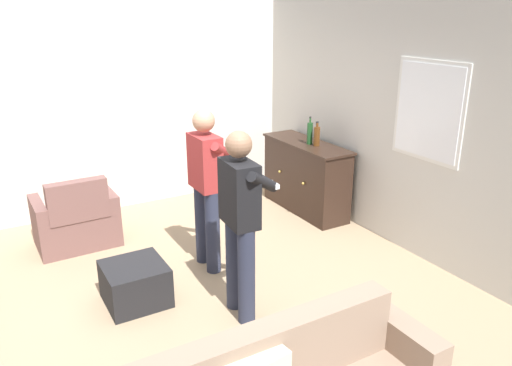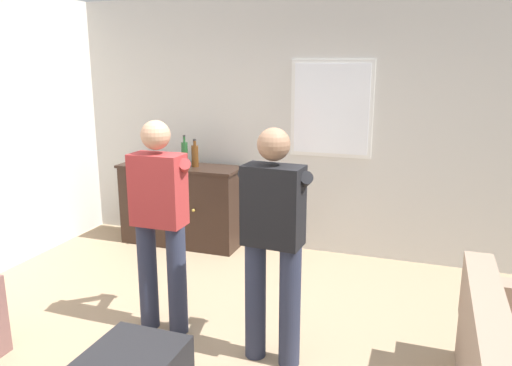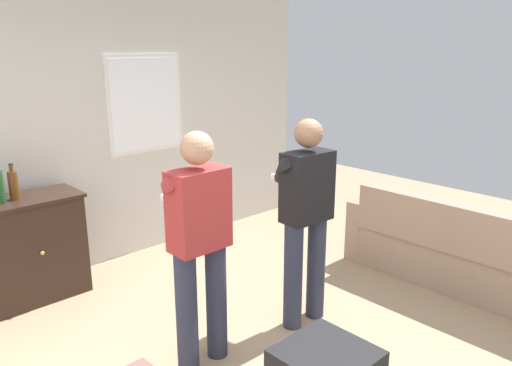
{
  "view_description": "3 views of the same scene",
  "coord_description": "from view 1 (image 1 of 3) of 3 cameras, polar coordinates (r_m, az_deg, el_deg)",
  "views": [
    {
      "loc": [
        3.87,
        -1.43,
        2.6
      ],
      "look_at": [
        0.26,
        0.66,
        1.13
      ],
      "focal_mm": 35.0,
      "sensor_mm": 36.0,
      "label": 1
    },
    {
      "loc": [
        1.42,
        -2.69,
        2.08
      ],
      "look_at": [
        0.24,
        0.68,
        1.22
      ],
      "focal_mm": 35.0,
      "sensor_mm": 36.0,
      "label": 2
    },
    {
      "loc": [
        -2.35,
        -2.04,
        2.2
      ],
      "look_at": [
        0.18,
        0.64,
        1.19
      ],
      "focal_mm": 35.0,
      "sensor_mm": 36.0,
      "label": 3
    }
  ],
  "objects": [
    {
      "name": "armchair",
      "position": [
        6.07,
        -19.81,
        -4.23
      ],
      "size": [
        0.67,
        0.89,
        0.85
      ],
      "color": "brown",
      "rests_on": "ground"
    },
    {
      "name": "wall_back_with_window",
      "position": [
        5.75,
        16.33,
        6.62
      ],
      "size": [
        5.2,
        0.15,
        2.8
      ],
      "color": "beige",
      "rests_on": "ground"
    },
    {
      "name": "bottle_wine_green",
      "position": [
        6.46,
        6.17,
        5.7
      ],
      "size": [
        0.07,
        0.07,
        0.36
      ],
      "color": "#1E4C23",
      "rests_on": "sideboard_cabinet"
    },
    {
      "name": "person_standing_right",
      "position": [
        4.2,
        -1.75,
        -3.92
      ],
      "size": [
        0.56,
        0.49,
        1.68
      ],
      "color": "#282D42",
      "rests_on": "ground"
    },
    {
      "name": "wall_side_left",
      "position": [
        6.8,
        -17.58,
        8.32
      ],
      "size": [
        0.12,
        5.2,
        2.8
      ],
      "primitive_type": "cube",
      "color": "silver",
      "rests_on": "ground"
    },
    {
      "name": "bottle_liquor_amber",
      "position": [
        6.38,
        6.96,
        5.37
      ],
      "size": [
        0.08,
        0.08,
        0.31
      ],
      "color": "#593314",
      "rests_on": "sideboard_cabinet"
    },
    {
      "name": "ottoman",
      "position": [
        4.84,
        -13.63,
        -11.11
      ],
      "size": [
        0.55,
        0.55,
        0.38
      ],
      "primitive_type": "cube",
      "color": "black",
      "rests_on": "ground"
    },
    {
      "name": "ground",
      "position": [
        4.88,
        -8.46,
        -13.04
      ],
      "size": [
        10.4,
        10.4,
        0.0
      ],
      "primitive_type": "plane",
      "color": "#9E8466"
    },
    {
      "name": "person_standing_left",
      "position": [
        5.05,
        -5.64,
        0.06
      ],
      "size": [
        0.56,
        0.47,
        1.68
      ],
      "color": "#282D42",
      "rests_on": "ground"
    },
    {
      "name": "sideboard_cabinet",
      "position": [
        6.69,
        5.68,
        0.75
      ],
      "size": [
        1.43,
        0.49,
        0.94
      ],
      "color": "black",
      "rests_on": "ground"
    }
  ]
}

